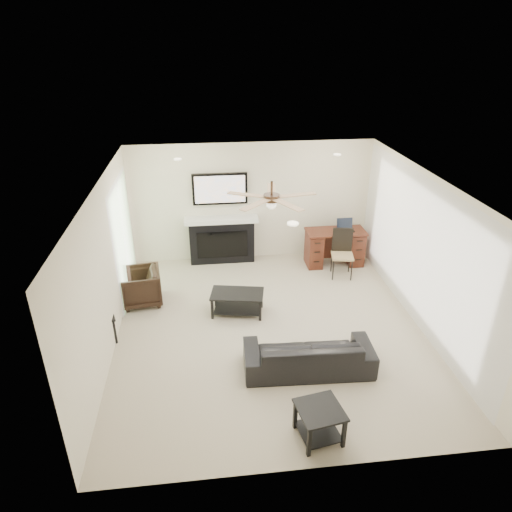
{
  "coord_description": "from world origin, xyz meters",
  "views": [
    {
      "loc": [
        -0.98,
        -6.22,
        4.44
      ],
      "look_at": [
        -0.21,
        0.29,
        1.21
      ],
      "focal_mm": 32.0,
      "sensor_mm": 36.0,
      "label": 1
    }
  ],
  "objects_px": {
    "desk": "(334,247)",
    "coffee_table": "(237,303)",
    "fireplace_unit": "(221,220)",
    "sofa": "(309,353)",
    "armchair": "(141,287)"
  },
  "relations": [
    {
      "from": "sofa",
      "to": "fireplace_unit",
      "type": "xyz_separation_m",
      "value": [
        -1.05,
        3.65,
        0.68
      ]
    },
    {
      "from": "coffee_table",
      "to": "fireplace_unit",
      "type": "xyz_separation_m",
      "value": [
        -0.15,
        2.05,
        0.75
      ]
    },
    {
      "from": "armchair",
      "to": "coffee_table",
      "type": "relative_size",
      "value": 0.79
    },
    {
      "from": "armchair",
      "to": "fireplace_unit",
      "type": "bearing_deg",
      "value": 126.72
    },
    {
      "from": "sofa",
      "to": "coffee_table",
      "type": "xyz_separation_m",
      "value": [
        -0.9,
        1.6,
        -0.07
      ]
    },
    {
      "from": "coffee_table",
      "to": "fireplace_unit",
      "type": "distance_m",
      "value": 2.19
    },
    {
      "from": "sofa",
      "to": "coffee_table",
      "type": "relative_size",
      "value": 2.07
    },
    {
      "from": "sofa",
      "to": "desk",
      "type": "relative_size",
      "value": 1.52
    },
    {
      "from": "armchair",
      "to": "fireplace_unit",
      "type": "xyz_separation_m",
      "value": [
        1.55,
        1.5,
        0.63
      ]
    },
    {
      "from": "desk",
      "to": "coffee_table",
      "type": "bearing_deg",
      "value": -142.92
    },
    {
      "from": "fireplace_unit",
      "to": "sofa",
      "type": "bearing_deg",
      "value": -73.88
    },
    {
      "from": "sofa",
      "to": "fireplace_unit",
      "type": "height_order",
      "value": "fireplace_unit"
    },
    {
      "from": "coffee_table",
      "to": "fireplace_unit",
      "type": "bearing_deg",
      "value": 104.94
    },
    {
      "from": "sofa",
      "to": "fireplace_unit",
      "type": "relative_size",
      "value": 0.97
    },
    {
      "from": "fireplace_unit",
      "to": "desk",
      "type": "bearing_deg",
      "value": -9.62
    }
  ]
}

